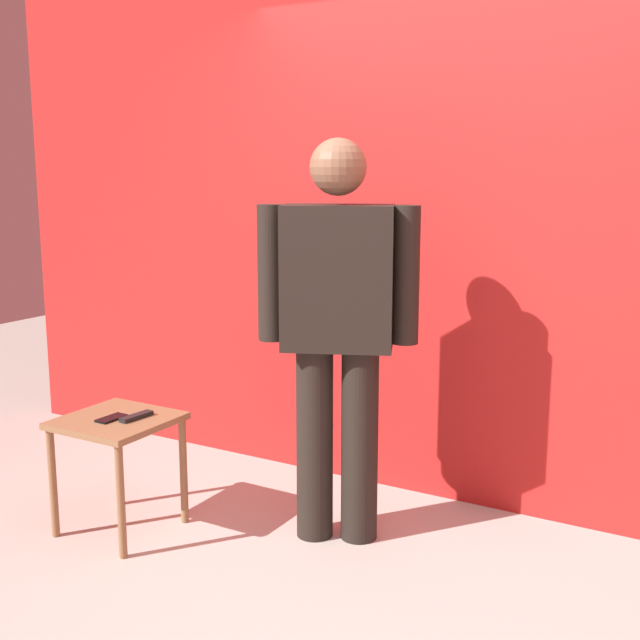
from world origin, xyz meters
name	(u,v)px	position (x,y,z in m)	size (l,w,h in m)	color
ground_plane	(353,621)	(0.00, 0.00, 0.00)	(12.00, 12.00, 0.00)	#B7B2A8
back_wall_red	(484,231)	(0.00, 1.32, 1.37)	(6.05, 0.12, 2.74)	red
standing_person	(338,322)	(-0.40, 0.60, 1.01)	(0.70, 0.41, 1.80)	black
side_table	(118,437)	(-1.31, 0.15, 0.45)	(0.48, 0.48, 0.55)	olive
cell_phone	(111,418)	(-1.32, 0.12, 0.55)	(0.07, 0.14, 0.01)	black
tv_remote	(136,416)	(-1.23, 0.19, 0.56)	(0.04, 0.17, 0.02)	black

